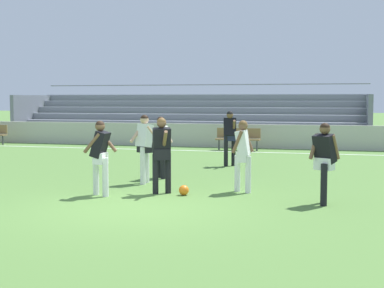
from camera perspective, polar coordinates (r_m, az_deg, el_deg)
The scene contains 13 objects.
ground_plane at distance 10.94m, azimuth -5.88°, elevation -6.46°, with size 160.00×160.00×0.00m, color #517A38.
field_line_sideline at distance 22.51m, azimuth 5.31°, elevation -0.79°, with size 44.00×0.12×0.01m, color white.
sideline_wall at distance 24.31m, azimuth 6.09°, elevation 0.78°, with size 48.00×0.16×1.01m, color #BCB7AD.
bleacher_stand at distance 28.20m, azimuth -0.45°, elevation 2.77°, with size 17.37×4.18×2.86m.
bench_near_wall_gap at distance 23.19m, azimuth 4.64°, elevation 0.71°, with size 1.80×0.40×0.90m.
player_dark_pressing_high at distance 12.35m, azimuth -9.15°, elevation -0.75°, with size 0.62×0.44×1.62m.
player_dark_dropping_back at distance 12.49m, azimuth -3.05°, elevation -0.45°, with size 0.50×0.72×1.67m.
player_white_deep_cover at distance 12.71m, azimuth 5.11°, elevation -0.59°, with size 0.45×0.44×1.61m.
player_white_wide_right at distance 14.00m, azimuth -4.76°, elevation 0.14°, with size 0.68×0.46×1.70m.
player_dark_challenging at distance 17.67m, azimuth 3.80°, elevation 1.09°, with size 0.49×0.67×1.71m.
player_dark_on_ball at distance 11.48m, azimuth 13.10°, elevation -1.22°, with size 0.62×0.49×1.61m.
player_white_wide_left at distance 14.91m, azimuth -3.13°, elevation 0.21°, with size 0.55×0.47×1.62m.
soccer_ball at distance 12.36m, azimuth -0.82°, elevation -4.65°, with size 0.22×0.22×0.22m, color orange.
Camera 1 is at (3.90, -10.00, 2.08)m, focal length 53.33 mm.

